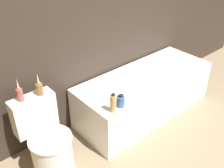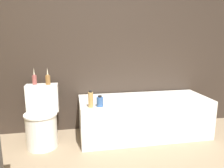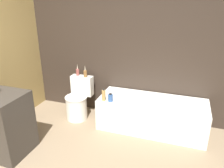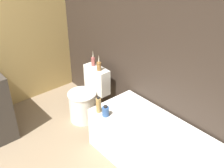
{
  "view_description": "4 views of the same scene",
  "coord_description": "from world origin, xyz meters",
  "px_view_note": "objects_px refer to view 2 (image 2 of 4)",
  "views": [
    {
      "loc": [
        -1.32,
        0.24,
        2.0
      ],
      "look_at": [
        -0.01,
        1.75,
        0.76
      ],
      "focal_mm": 42.0,
      "sensor_mm": 36.0,
      "label": 1
    },
    {
      "loc": [
        -0.25,
        -0.69,
        1.29
      ],
      "look_at": [
        0.2,
        1.72,
        0.77
      ],
      "focal_mm": 35.0,
      "sensor_mm": 36.0,
      "label": 2
    },
    {
      "loc": [
        1.06,
        -1.19,
        2.0
      ],
      "look_at": [
        0.08,
        1.68,
        0.81
      ],
      "focal_mm": 35.0,
      "sensor_mm": 36.0,
      "label": 3
    },
    {
      "loc": [
        1.87,
        0.24,
        2.25
      ],
      "look_at": [
        0.03,
        1.81,
        0.86
      ],
      "focal_mm": 42.0,
      "sensor_mm": 36.0,
      "label": 4
    }
  ],
  "objects_px": {
    "toilet": "(42,121)",
    "vase_silver": "(48,79)",
    "vase_gold": "(34,79)",
    "bathtub": "(144,116)",
    "shampoo_bottle_tall": "(91,100)",
    "shampoo_bottle_short": "(100,102)"
  },
  "relations": [
    {
      "from": "toilet",
      "to": "vase_gold",
      "type": "relative_size",
      "value": 3.33
    },
    {
      "from": "vase_silver",
      "to": "vase_gold",
      "type": "bearing_deg",
      "value": 169.33
    },
    {
      "from": "bathtub",
      "to": "shampoo_bottle_tall",
      "type": "bearing_deg",
      "value": -160.12
    },
    {
      "from": "shampoo_bottle_short",
      "to": "vase_gold",
      "type": "bearing_deg",
      "value": 151.48
    },
    {
      "from": "vase_gold",
      "to": "shampoo_bottle_tall",
      "type": "distance_m",
      "value": 0.81
    },
    {
      "from": "bathtub",
      "to": "vase_silver",
      "type": "relative_size",
      "value": 7.85
    },
    {
      "from": "vase_gold",
      "to": "vase_silver",
      "type": "bearing_deg",
      "value": -10.67
    },
    {
      "from": "bathtub",
      "to": "shampoo_bottle_tall",
      "type": "height_order",
      "value": "shampoo_bottle_tall"
    },
    {
      "from": "toilet",
      "to": "vase_gold",
      "type": "distance_m",
      "value": 0.53
    },
    {
      "from": "toilet",
      "to": "vase_silver",
      "type": "bearing_deg",
      "value": 63.57
    },
    {
      "from": "shampoo_bottle_tall",
      "to": "shampoo_bottle_short",
      "type": "distance_m",
      "value": 0.11
    },
    {
      "from": "bathtub",
      "to": "vase_silver",
      "type": "xyz_separation_m",
      "value": [
        -1.22,
        0.14,
        0.53
      ]
    },
    {
      "from": "vase_silver",
      "to": "toilet",
      "type": "bearing_deg",
      "value": -116.43
    },
    {
      "from": "toilet",
      "to": "shampoo_bottle_tall",
      "type": "bearing_deg",
      "value": -21.95
    },
    {
      "from": "bathtub",
      "to": "toilet",
      "type": "relative_size",
      "value": 2.36
    },
    {
      "from": "toilet",
      "to": "bathtub",
      "type": "bearing_deg",
      "value": 1.25
    },
    {
      "from": "toilet",
      "to": "shampoo_bottle_tall",
      "type": "xyz_separation_m",
      "value": [
        0.58,
        -0.23,
        0.3
      ]
    },
    {
      "from": "vase_gold",
      "to": "shampoo_bottle_short",
      "type": "bearing_deg",
      "value": -28.52
    },
    {
      "from": "bathtub",
      "to": "vase_gold",
      "type": "distance_m",
      "value": 1.49
    },
    {
      "from": "bathtub",
      "to": "vase_gold",
      "type": "height_order",
      "value": "vase_gold"
    },
    {
      "from": "shampoo_bottle_short",
      "to": "toilet",
      "type": "bearing_deg",
      "value": 162.2
    },
    {
      "from": "vase_silver",
      "to": "shampoo_bottle_short",
      "type": "height_order",
      "value": "vase_silver"
    }
  ]
}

